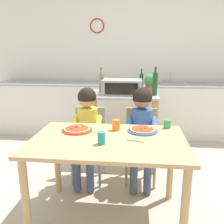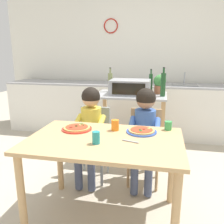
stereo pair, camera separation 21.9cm
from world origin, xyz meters
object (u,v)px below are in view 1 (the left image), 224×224
child_in_yellow_shirt (87,124)px  drinking_cup_green (167,124)px  dining_table (108,151)px  drinking_cup_orange (116,125)px  toaster_oven (122,87)px  child_in_blue_striped_shirt (142,124)px  serving_spoon (135,140)px  bottle_tall_green_wine (155,84)px  drinking_cup_teal (101,138)px  dining_chair_right (141,139)px  kitchen_island_cart (123,115)px  bottle_clear_vinegar (101,82)px  pizza_plate_red_rimmed (77,129)px  dining_chair_left (89,138)px  potted_herb_plant (151,83)px  pizza_plate_blue_rimmed (143,130)px  bottle_squat_spirits (141,82)px

child_in_yellow_shirt → drinking_cup_green: bearing=-16.3°
dining_table → drinking_cup_orange: size_ratio=13.14×
child_in_yellow_shirt → toaster_oven: bearing=66.5°
toaster_oven → child_in_yellow_shirt: (-0.33, -0.76, -0.29)m
dining_table → child_in_yellow_shirt: child_in_yellow_shirt is taller
child_in_blue_striped_shirt → serving_spoon: 0.64m
bottle_tall_green_wine → child_in_yellow_shirt: bearing=-137.2°
child_in_blue_striped_shirt → drinking_cup_teal: 0.80m
bottle_tall_green_wine → dining_chair_right: size_ratio=0.45×
drinking_cup_green → serving_spoon: size_ratio=0.57×
kitchen_island_cart → bottle_clear_vinegar: (-0.32, 0.16, 0.43)m
kitchen_island_cart → bottle_clear_vinegar: bottle_clear_vinegar is taller
dining_chair_right → pizza_plate_red_rimmed: dining_chair_right is taller
serving_spoon → kitchen_island_cart: bearing=97.4°
toaster_oven → dining_chair_left: (-0.33, -0.65, -0.50)m
potted_herb_plant → pizza_plate_red_rimmed: size_ratio=0.93×
drinking_cup_orange → drinking_cup_teal: size_ratio=0.99×
dining_chair_left → serving_spoon: 0.93m
child_in_yellow_shirt → drinking_cup_green: size_ratio=13.28×
kitchen_island_cart → child_in_yellow_shirt: (-0.34, -0.78, 0.10)m
bottle_clear_vinegar → drinking_cup_teal: 1.66m
child_in_yellow_shirt → drinking_cup_teal: (0.26, -0.70, 0.11)m
drinking_cup_orange → serving_spoon: drinking_cup_orange is taller
toaster_oven → drinking_cup_orange: (0.01, -1.11, -0.19)m
drinking_cup_teal → serving_spoon: 0.27m
bottle_tall_green_wine → pizza_plate_blue_rimmed: (-0.17, -1.06, -0.28)m
child_in_blue_striped_shirt → drinking_cup_green: bearing=-49.1°
bottle_tall_green_wine → dining_table: bearing=-109.6°
kitchen_island_cart → bottle_clear_vinegar: 0.56m
kitchen_island_cart → drinking_cup_teal: 1.49m
dining_chair_left → child_in_blue_striped_shirt: child_in_blue_striped_shirt is taller
drinking_cup_teal → child_in_blue_striped_shirt: bearing=66.1°
bottle_squat_spirits → potted_herb_plant: bottle_squat_spirits is taller
toaster_oven → bottle_squat_spirits: bottle_squat_spirits is taller
serving_spoon → bottle_tall_green_wine: bearing=79.8°
dining_table → dining_chair_left: dining_chair_left is taller
kitchen_island_cart → serving_spoon: (0.18, -1.38, 0.16)m
toaster_oven → potted_herb_plant: potted_herb_plant is taller
kitchen_island_cart → drinking_cup_green: size_ratio=11.89×
kitchen_island_cart → drinking_cup_orange: kitchen_island_cart is taller
bottle_squat_spirits → child_in_yellow_shirt: bottle_squat_spirits is taller
kitchen_island_cart → bottle_tall_green_wine: bottle_tall_green_wine is taller
bottle_tall_green_wine → dining_chair_left: (-0.76, -0.58, -0.56)m
bottle_squat_spirits → bottle_tall_green_wine: bearing=-60.7°
bottle_clear_vinegar → child_in_blue_striped_shirt: size_ratio=0.32×
toaster_oven → drinking_cup_green: 1.13m
bottle_clear_vinegar → serving_spoon: (0.50, -1.54, -0.27)m
bottle_squat_spirits → pizza_plate_red_rimmed: (-0.59, -1.40, -0.26)m
bottle_clear_vinegar → potted_herb_plant: 0.69m
pizza_plate_red_rimmed → drinking_cup_teal: drinking_cup_teal is taller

